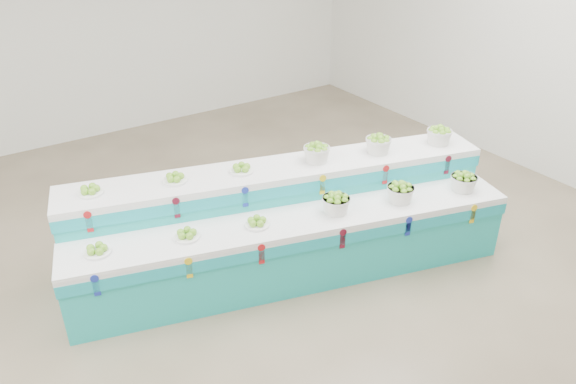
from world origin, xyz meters
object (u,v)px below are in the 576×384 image
object	(u,v)px
basket_lower_left	(336,203)
plate_upper_mid	(175,177)
basket_upper_right	(439,135)
display_stand	(288,223)

from	to	relation	value
basket_lower_left	plate_upper_mid	size ratio (longest dim) A/B	1.15
plate_upper_mid	basket_upper_right	world-z (taller)	basket_upper_right
plate_upper_mid	basket_lower_left	bearing A→B (deg)	-36.19
display_stand	basket_lower_left	world-z (taller)	display_stand
basket_lower_left	basket_upper_right	bearing A→B (deg)	5.20
basket_lower_left	basket_upper_right	world-z (taller)	basket_upper_right
basket_lower_left	basket_upper_right	size ratio (longest dim) A/B	1.00
display_stand	basket_upper_right	distance (m)	1.94
basket_lower_left	basket_upper_right	distance (m)	1.56
display_stand	basket_lower_left	xyz separation A→B (m)	(0.31, -0.37, 0.31)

